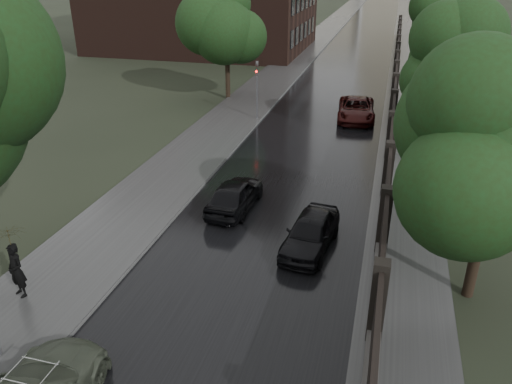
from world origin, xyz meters
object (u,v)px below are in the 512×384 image
Objects in this scene: car_right_far at (356,109)px; pedestrian_umbrella at (10,243)px; tree_right_b at (455,64)px; traffic_light at (257,85)px; tree_left_far at (227,29)px; tree_right_c at (437,24)px; car_right_near at (311,232)px; tree_right_a at (498,155)px; hatchback_left at (235,195)px.

pedestrian_umbrella is at bearing -115.55° from car_right_far.
car_right_far is (-5.29, 4.92, -4.22)m from tree_right_b.
tree_left_far is at bearing 126.47° from traffic_light.
tree_right_c is 31.24m from car_right_near.
pedestrian_umbrella is (-8.82, -22.96, 1.40)m from car_right_far.
hatchback_left is at bearing 157.02° from tree_right_a.
traffic_light is 21.16m from pedestrian_umbrella.
pedestrian_umbrella reaches higher than car_right_far.
tree_right_a is 1.00× the size of tree_right_b.
tree_right_b is 1.71× the size of hatchback_left.
tree_right_a is at bearing 37.61° from pedestrian_umbrella.
tree_right_b is 1.74× the size of car_right_near.
tree_right_a reaches higher than car_right_far.
tree_right_c is at bearing 85.96° from car_right_near.
pedestrian_umbrella is (-14.11, -4.04, -2.83)m from tree_right_a.
car_right_near is 10.33m from pedestrian_umbrella.
tree_left_far reaches higher than car_right_far.
tree_left_far reaches higher than traffic_light.
tree_right_a is 1.71× the size of hatchback_left.
car_right_near is (3.76, -2.39, -0.01)m from hatchback_left.
pedestrian_umbrella is (-8.57, -5.59, 1.44)m from car_right_near.
car_right_far is (0.25, 17.37, 0.04)m from car_right_near.
tree_right_b is at bearing -47.46° from car_right_far.
tree_right_b reaches higher than car_right_near.
traffic_light reaches higher than hatchback_left.
tree_left_far is at bearing -147.17° from tree_right_c.
tree_right_a is at bearing -78.91° from car_right_far.
car_right_far is 1.77× the size of pedestrian_umbrella.
tree_right_c is at bearing 32.83° from tree_left_far.
pedestrian_umbrella is at bearing -111.38° from tree_right_c.
pedestrian_umbrella is (-4.81, -7.98, 1.43)m from hatchback_left.
pedestrian_umbrella is at bearing -96.26° from traffic_light.
tree_right_c is 1.34× the size of car_right_far.
tree_right_a is 20.85m from traffic_light.
traffic_light is at bearing -168.05° from car_right_far.
tree_right_a is at bearing -90.00° from tree_right_c.
tree_right_c is 1.71× the size of hatchback_left.
car_right_near is 17.37m from car_right_far.
hatchback_left is 9.43m from pedestrian_umbrella.
tree_left_far is 18.45m from tree_right_c.
tree_left_far is 1.85× the size of traffic_light.
traffic_light is 13.40m from hatchback_left.
car_right_far is (-5.29, -13.08, -4.22)m from tree_right_c.
tree_right_b is 12.44m from traffic_light.
tree_right_b is 18.00m from tree_right_c.
traffic_light is (3.70, -5.01, -2.84)m from tree_left_far.
hatchback_left is (2.50, -13.05, -1.70)m from traffic_light.
tree_right_c is (0.00, 32.00, 0.00)m from tree_right_a.
tree_right_b and tree_right_c have the same top height.
tree_right_b is 2.38× the size of pedestrian_umbrella.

